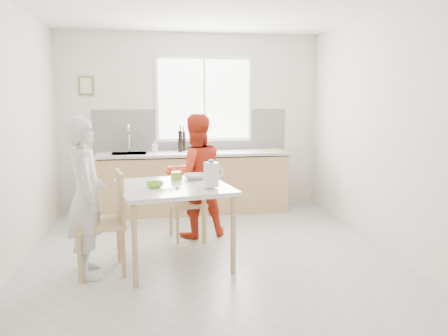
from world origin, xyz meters
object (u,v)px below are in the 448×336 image
object	(u,v)px
chair_far	(186,199)
wine_bottle_b	(183,141)
bowl_green	(155,185)
milk_jug	(212,174)
person_red	(196,176)
wine_bottle_a	(180,141)
person_white	(86,197)
bowl_white	(195,177)
dining_table	(173,193)
chair_left	(107,217)

from	to	relation	value
chair_far	wine_bottle_b	xyz separation A→B (m)	(0.08, 1.38, 0.58)
bowl_green	milk_jug	bearing A→B (deg)	-13.20
person_red	milk_jug	size ratio (longest dim) A/B	5.78
wine_bottle_a	bowl_green	bearing A→B (deg)	-100.40
milk_jug	wine_bottle_a	size ratio (longest dim) A/B	0.83
bowl_green	person_red	bearing A→B (deg)	62.60
person_white	wine_bottle_b	distance (m)	2.66
bowl_white	wine_bottle_b	xyz separation A→B (m)	(0.02, 1.94, 0.20)
bowl_green	wine_bottle_a	bearing A→B (deg)	79.60
wine_bottle_b	milk_jug	bearing A→B (deg)	-87.66
wine_bottle_b	person_white	bearing A→B (deg)	-114.85
person_white	person_red	xyz separation A→B (m)	(1.16, 1.05, -0.01)
dining_table	bowl_green	world-z (taller)	bowl_green
dining_table	wine_bottle_b	xyz separation A→B (m)	(0.27, 2.24, 0.32)
dining_table	wine_bottle_a	size ratio (longest dim) A/B	3.96
person_red	wine_bottle_a	xyz separation A→B (m)	(-0.10, 1.21, 0.31)
chair_far	bowl_white	bearing A→B (deg)	-95.04
person_red	milk_jug	distance (m)	1.13
dining_table	chair_far	distance (m)	0.93
person_red	bowl_green	world-z (taller)	person_red
milk_jug	wine_bottle_a	bearing A→B (deg)	83.27
chair_left	person_red	world-z (taller)	person_red
bowl_green	wine_bottle_a	world-z (taller)	wine_bottle_a
milk_jug	bowl_green	bearing A→B (deg)	156.23
dining_table	bowl_white	xyz separation A→B (m)	(0.25, 0.30, 0.12)
chair_far	milk_jug	xyz separation A→B (m)	(0.18, -1.08, 0.49)
person_red	bowl_white	distance (m)	0.60
person_red	wine_bottle_b	distance (m)	1.39
milk_jug	wine_bottle_b	bearing A→B (deg)	81.77
chair_far	bowl_green	world-z (taller)	bowl_green
chair_far	bowl_white	distance (m)	0.68
chair_far	bowl_white	world-z (taller)	bowl_white
bowl_white	milk_jug	bearing A→B (deg)	-76.84
person_red	wine_bottle_b	world-z (taller)	person_red
person_white	wine_bottle_a	bearing A→B (deg)	-35.65
person_red	wine_bottle_a	bearing A→B (deg)	-95.65
chair_far	person_red	size ratio (longest dim) A/B	0.58
milk_jug	person_white	bearing A→B (deg)	166.64
person_white	milk_jug	size ratio (longest dim) A/B	5.88
chair_left	person_white	bearing A→B (deg)	-90.00
dining_table	person_white	bearing A→B (deg)	-169.43
bowl_green	wine_bottle_a	size ratio (longest dim) A/B	0.55
chair_left	chair_far	xyz separation A→B (m)	(0.86, 0.99, -0.07)
dining_table	bowl_white	distance (m)	0.41
bowl_green	wine_bottle_b	distance (m)	2.38
chair_left	wine_bottle_b	size ratio (longest dim) A/B	3.39
bowl_green	wine_bottle_b	xyz separation A→B (m)	(0.46, 2.33, 0.21)
dining_table	wine_bottle_b	world-z (taller)	wine_bottle_b
chair_far	person_red	distance (m)	0.31
chair_far	bowl_green	xyz separation A→B (m)	(-0.38, -0.95, 0.38)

